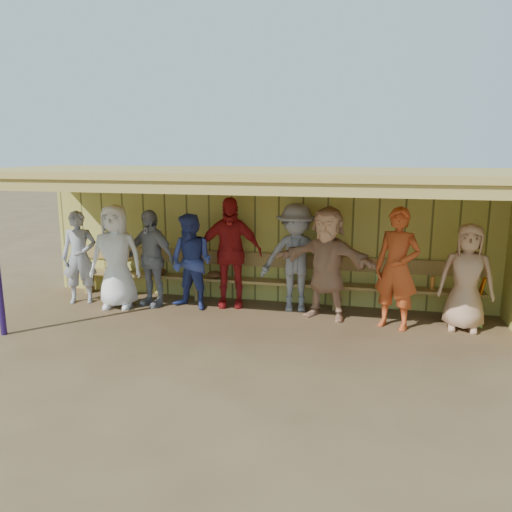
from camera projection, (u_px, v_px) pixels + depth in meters
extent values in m
plane|color=brown|center=(251.00, 322.00, 8.27)|extent=(90.00, 90.00, 0.00)
imported|color=gray|center=(80.00, 257.00, 9.20)|extent=(0.73, 0.59, 1.72)
imported|color=white|center=(116.00, 257.00, 8.90)|extent=(1.01, 0.75, 1.87)
imported|color=#32408C|center=(192.00, 262.00, 8.83)|extent=(0.98, 0.85, 1.71)
imported|color=#AC1B1C|center=(229.00, 252.00, 8.97)|extent=(1.24, 0.69, 1.99)
imported|color=gray|center=(296.00, 258.00, 8.71)|extent=(1.31, 0.86, 1.90)
imported|color=tan|center=(327.00, 263.00, 8.32)|extent=(1.85, 1.01, 1.90)
imported|color=#BE481E|center=(397.00, 269.00, 7.82)|extent=(0.83, 0.70, 1.94)
imported|color=tan|center=(467.00, 277.00, 7.77)|extent=(0.89, 0.64, 1.70)
imported|color=gray|center=(151.00, 258.00, 9.03)|extent=(1.12, 0.73, 1.76)
cube|color=#BBB34F|center=(268.00, 237.00, 9.31)|extent=(8.60, 0.20, 2.40)
cube|color=#B19748|center=(251.00, 173.00, 7.77)|extent=(8.80, 3.20, 0.10)
cube|color=#B19748|center=(224.00, 188.00, 6.36)|extent=(8.80, 0.10, 0.18)
cube|color=#B19748|center=(37.00, 179.00, 8.62)|extent=(0.08, 3.00, 0.16)
cube|color=#B19748|center=(87.00, 180.00, 8.41)|extent=(0.08, 3.00, 0.16)
cube|color=#B19748|center=(139.00, 180.00, 8.21)|extent=(0.08, 3.00, 0.16)
cube|color=#B19748|center=(194.00, 181.00, 8.00)|extent=(0.08, 3.00, 0.16)
cube|color=#B19748|center=(251.00, 182.00, 7.79)|extent=(0.08, 3.00, 0.16)
cube|color=#B19748|center=(312.00, 183.00, 7.59)|extent=(0.08, 3.00, 0.16)
cube|color=#B19748|center=(376.00, 183.00, 7.38)|extent=(0.08, 3.00, 0.16)
cube|color=#B19748|center=(443.00, 184.00, 7.18)|extent=(0.08, 3.00, 0.16)
cube|color=#9F8044|center=(265.00, 281.00, 9.19)|extent=(7.60, 0.32, 0.05)
cube|color=#9F8044|center=(266.00, 260.00, 9.27)|extent=(7.60, 0.04, 0.26)
cube|color=#9F8044|center=(89.00, 282.00, 10.02)|extent=(0.06, 0.29, 0.40)
cube|color=#9F8044|center=(198.00, 289.00, 9.52)|extent=(0.06, 0.29, 0.40)
cube|color=#9F8044|center=(335.00, 298.00, 8.96)|extent=(0.06, 0.29, 0.40)
cube|color=#9F8044|center=(472.00, 306.00, 8.46)|extent=(0.06, 0.29, 0.40)
cylinder|color=orange|center=(478.00, 298.00, 8.22)|extent=(0.13, 0.41, 0.80)
sphere|color=gold|center=(476.00, 319.00, 8.29)|extent=(0.08, 0.08, 0.08)
ellipsoid|color=#593319|center=(122.00, 269.00, 9.74)|extent=(0.30, 0.24, 0.14)
ellipsoid|color=#593319|center=(159.00, 271.00, 9.57)|extent=(0.30, 0.24, 0.14)
ellipsoid|color=#593319|center=(215.00, 274.00, 9.33)|extent=(0.30, 0.24, 0.14)
cylinder|color=#9FCD66|center=(377.00, 280.00, 8.77)|extent=(0.07, 0.07, 0.22)
cylinder|color=orange|center=(432.00, 283.00, 8.58)|extent=(0.07, 0.07, 0.22)
cylinder|color=#7BBD5E|center=(481.00, 321.00, 7.99)|extent=(0.07, 0.07, 0.22)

